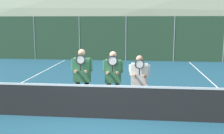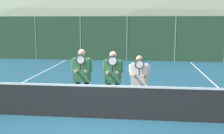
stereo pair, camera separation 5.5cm
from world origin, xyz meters
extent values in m
plane|color=navy|center=(0.00, 0.00, 0.00)|extent=(120.00, 120.00, 0.00)
ellipsoid|color=slate|center=(0.00, 52.56, 0.00)|extent=(138.44, 76.91, 26.92)
cube|color=beige|center=(-1.57, 19.75, 1.86)|extent=(18.14, 5.00, 3.72)
cube|color=#4C4C51|center=(-1.57, 19.75, 3.90)|extent=(18.64, 5.50, 0.36)
cylinder|color=gray|center=(-6.29, 11.29, 1.47)|extent=(0.06, 0.06, 2.94)
cylinder|color=gray|center=(-3.15, 11.29, 1.47)|extent=(0.06, 0.06, 2.94)
cylinder|color=gray|center=(0.00, 11.29, 1.47)|extent=(0.06, 0.06, 2.94)
cylinder|color=gray|center=(3.15, 11.29, 1.47)|extent=(0.06, 0.06, 2.94)
cube|color=#2D4C33|center=(0.00, 11.29, 1.47)|extent=(18.87, 0.02, 2.94)
cube|color=black|center=(0.00, 0.00, 0.45)|extent=(10.89, 0.02, 0.90)
cube|color=white|center=(0.00, 0.00, 0.92)|extent=(10.89, 0.03, 0.06)
cube|color=white|center=(-4.12, 3.00, 0.00)|extent=(0.05, 16.00, 0.01)
cylinder|color=black|center=(-0.82, 0.62, 0.45)|extent=(0.13, 0.13, 0.89)
cylinder|color=black|center=(-0.55, 0.62, 0.45)|extent=(0.13, 0.13, 0.89)
cube|color=#337047|center=(-0.69, 0.62, 1.24)|extent=(0.49, 0.22, 0.71)
sphere|color=tan|center=(-0.69, 0.62, 1.75)|extent=(0.21, 0.21, 0.21)
cylinder|color=#337047|center=(-0.96, 0.62, 1.38)|extent=(0.08, 0.08, 0.35)
cylinder|color=#337047|center=(-0.42, 0.62, 1.38)|extent=(0.08, 0.08, 0.35)
cylinder|color=tan|center=(-0.81, 0.53, 1.23)|extent=(0.16, 0.27, 0.08)
cylinder|color=tan|center=(-0.56, 0.53, 1.23)|extent=(0.16, 0.27, 0.08)
cylinder|color=black|center=(-0.69, 0.44, 1.35)|extent=(0.03, 0.03, 0.20)
torus|color=black|center=(-0.69, 0.44, 1.58)|extent=(0.28, 0.03, 0.28)
cylinder|color=silver|center=(-0.69, 0.44, 1.58)|extent=(0.23, 0.00, 0.23)
cylinder|color=#56565B|center=(0.09, 0.74, 0.43)|extent=(0.13, 0.13, 0.86)
cylinder|color=#56565B|center=(0.35, 0.74, 0.43)|extent=(0.13, 0.13, 0.86)
cube|color=#337047|center=(0.22, 0.74, 1.20)|extent=(0.47, 0.22, 0.68)
sphere|color=tan|center=(0.22, 0.74, 1.69)|extent=(0.20, 0.20, 0.20)
cylinder|color=#337047|center=(-0.04, 0.74, 1.34)|extent=(0.08, 0.08, 0.34)
cylinder|color=#337047|center=(0.48, 0.74, 1.34)|extent=(0.08, 0.08, 0.34)
cylinder|color=tan|center=(0.10, 0.65, 1.19)|extent=(0.16, 0.27, 0.08)
cylinder|color=tan|center=(0.34, 0.65, 1.19)|extent=(0.16, 0.27, 0.08)
cylinder|color=black|center=(0.22, 0.56, 1.31)|extent=(0.03, 0.03, 0.20)
torus|color=black|center=(0.22, 0.56, 1.54)|extent=(0.30, 0.03, 0.30)
cylinder|color=silver|center=(0.22, 0.56, 1.54)|extent=(0.25, 0.00, 0.25)
cylinder|color=white|center=(0.86, 0.70, 0.41)|extent=(0.13, 0.13, 0.81)
cylinder|color=white|center=(1.12, 0.70, 0.41)|extent=(0.13, 0.13, 0.81)
cube|color=white|center=(0.99, 0.70, 1.13)|extent=(0.48, 0.22, 0.64)
sphere|color=#997056|center=(0.99, 0.70, 1.59)|extent=(0.21, 0.21, 0.21)
cylinder|color=white|center=(0.73, 0.70, 1.26)|extent=(0.08, 0.08, 0.31)
cylinder|color=white|center=(1.26, 0.70, 1.26)|extent=(0.08, 0.08, 0.31)
cylinder|color=#997056|center=(0.87, 0.61, 1.12)|extent=(0.16, 0.27, 0.08)
cylinder|color=#997056|center=(1.11, 0.61, 1.12)|extent=(0.16, 0.27, 0.08)
cylinder|color=black|center=(0.99, 0.52, 1.24)|extent=(0.03, 0.03, 0.20)
torus|color=black|center=(0.99, 0.52, 1.46)|extent=(0.28, 0.03, 0.28)
cylinder|color=silver|center=(0.99, 0.52, 1.46)|extent=(0.23, 0.00, 0.23)
cube|color=black|center=(-5.15, 14.21, 0.71)|extent=(4.47, 1.78, 0.81)
cube|color=#2D3842|center=(-5.15, 14.21, 1.45)|extent=(2.46, 1.64, 0.67)
cylinder|color=black|center=(-3.69, 13.30, 0.30)|extent=(0.60, 0.16, 0.60)
cylinder|color=black|center=(-3.69, 15.12, 0.30)|extent=(0.60, 0.16, 0.60)
cylinder|color=black|center=(-6.60, 13.30, 0.30)|extent=(0.60, 0.16, 0.60)
cylinder|color=black|center=(-6.60, 15.12, 0.30)|extent=(0.60, 0.16, 0.60)
cube|color=#B2B7BC|center=(-0.09, 13.88, 0.73)|extent=(4.13, 1.87, 0.85)
cube|color=#2D3842|center=(-0.09, 13.88, 1.50)|extent=(2.27, 1.72, 0.70)
cylinder|color=black|center=(1.25, 12.93, 0.30)|extent=(0.60, 0.16, 0.60)
cylinder|color=black|center=(1.25, 14.83, 0.30)|extent=(0.60, 0.16, 0.60)
cylinder|color=black|center=(-1.43, 12.93, 0.30)|extent=(0.60, 0.16, 0.60)
cylinder|color=black|center=(-1.43, 14.83, 0.30)|extent=(0.60, 0.16, 0.60)
cube|color=silver|center=(4.99, 13.68, 0.69)|extent=(4.53, 1.73, 0.77)
cube|color=#2D3842|center=(4.99, 13.68, 1.39)|extent=(2.49, 1.59, 0.63)
cylinder|color=black|center=(6.47, 12.79, 0.30)|extent=(0.60, 0.16, 0.60)
cylinder|color=black|center=(6.47, 14.56, 0.30)|extent=(0.60, 0.16, 0.60)
cylinder|color=black|center=(3.52, 12.79, 0.30)|extent=(0.60, 0.16, 0.60)
cylinder|color=black|center=(3.52, 14.56, 0.30)|extent=(0.60, 0.16, 0.60)
camera|label=1|loc=(1.05, -7.35, 2.70)|focal=45.00mm
camera|label=2|loc=(1.11, -7.35, 2.70)|focal=45.00mm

